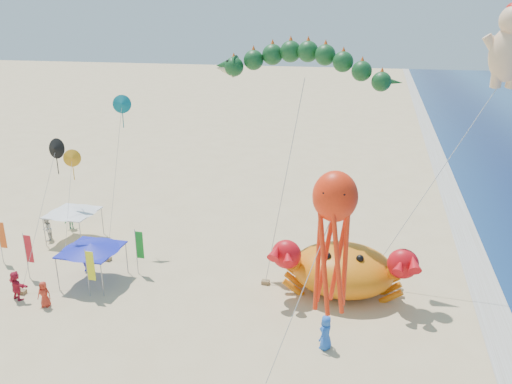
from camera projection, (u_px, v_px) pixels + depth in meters
ground at (281, 311)px, 29.08m from camera, size 320.00×320.00×0.00m
foam_strip at (504, 341)px, 26.32m from camera, size 320.00×320.00×0.00m
crab_inflatable at (343, 268)px, 30.58m from camera, size 8.51×5.58×3.73m
dragon_kite at (302, 69)px, 30.62m from camera, size 11.46×5.17×14.46m
cherub_kite at (510, 44)px, 28.17m from camera, size 8.29×4.17×17.02m
octopus_kite at (333, 232)px, 20.56m from camera, size 3.84×2.35×10.40m
canopy_blue at (91, 247)px, 31.63m from camera, size 3.68×3.68×2.71m
canopy_white at (72, 210)px, 37.73m from camera, size 3.60×3.60×2.71m
feather_flags at (64, 249)px, 32.24m from camera, size 10.44×3.46×3.20m
beachgoers at (84, 266)px, 32.51m from camera, size 23.20×11.77×1.89m
small_kites at (61, 160)px, 33.74m from camera, size 7.32×10.34×11.13m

